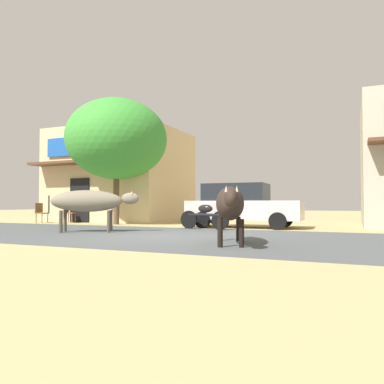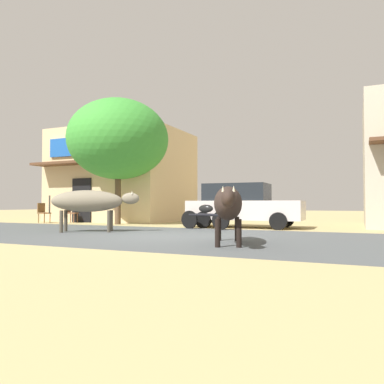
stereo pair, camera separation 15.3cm
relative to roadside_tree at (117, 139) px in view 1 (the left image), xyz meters
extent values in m
plane|color=tan|center=(4.66, -4.24, -3.68)|extent=(80.00, 80.00, 0.00)
cube|color=#4D5254|center=(4.66, -4.24, -3.68)|extent=(72.00, 6.48, 0.00)
cube|color=#DABB8B|center=(-1.95, 3.28, -1.35)|extent=(6.34, 5.21, 4.67)
cube|color=blue|center=(-1.95, 0.62, -0.04)|extent=(5.07, 0.10, 0.90)
cube|color=brown|center=(-1.95, 0.23, -0.88)|extent=(6.09, 0.90, 0.12)
cube|color=black|center=(-2.53, 0.65, -2.63)|extent=(1.10, 0.06, 2.10)
cylinder|color=brown|center=(0.00, 0.00, -2.55)|extent=(0.26, 0.26, 2.27)
ellipsoid|color=green|center=(0.00, 0.00, 0.01)|extent=(4.36, 4.36, 3.49)
cube|color=silver|center=(5.65, 0.12, -3.03)|extent=(4.23, 1.76, 0.70)
cube|color=#1E2328|center=(5.33, 0.11, -2.36)|extent=(2.34, 1.58, 0.64)
cylinder|color=black|center=(6.99, 0.98, -3.38)|extent=(0.60, 0.19, 0.60)
cylinder|color=black|center=(7.03, -0.68, -3.38)|extent=(0.60, 0.19, 0.60)
cylinder|color=black|center=(4.27, 0.92, -3.38)|extent=(0.60, 0.19, 0.60)
cylinder|color=black|center=(4.30, -0.74, -3.38)|extent=(0.60, 0.19, 0.60)
cylinder|color=black|center=(5.21, -1.38, -3.36)|extent=(0.64, 0.16, 0.64)
cylinder|color=black|center=(3.97, -1.23, -3.36)|extent=(0.64, 0.16, 0.64)
cylinder|color=black|center=(4.59, -1.30, -3.18)|extent=(1.26, 0.25, 0.10)
ellipsoid|color=black|center=(4.64, -1.31, -2.96)|extent=(0.59, 0.31, 0.28)
cylinder|color=black|center=(5.15, -1.37, -2.91)|extent=(0.06, 0.06, 0.60)
ellipsoid|color=gray|center=(1.67, -4.00, -2.71)|extent=(2.31, 1.71, 0.69)
ellipsoid|color=gray|center=(2.87, -3.36, -2.62)|extent=(0.63, 0.51, 0.36)
cone|color=beige|center=(2.87, -3.24, -2.44)|extent=(0.06, 0.06, 0.12)
cone|color=beige|center=(2.96, -3.42, -2.44)|extent=(0.06, 0.06, 0.12)
cylinder|color=#4B453A|center=(2.18, -3.43, -3.34)|extent=(0.11, 0.11, 0.68)
cylinder|color=#4B453A|center=(2.43, -3.89, -3.34)|extent=(0.11, 0.11, 0.68)
cylinder|color=#4B453A|center=(0.91, -4.12, -3.34)|extent=(0.11, 0.11, 0.68)
cylinder|color=#4B453A|center=(1.16, -4.57, -3.34)|extent=(0.11, 0.11, 0.68)
cylinder|color=#4B453A|center=(0.65, -4.55, -2.81)|extent=(0.05, 0.05, 0.55)
ellipsoid|color=#2F231E|center=(6.86, -5.48, -2.78)|extent=(1.28, 2.23, 0.76)
ellipsoid|color=#2F231E|center=(7.29, -6.73, -2.69)|extent=(0.45, 0.62, 0.36)
cone|color=beige|center=(7.40, -6.74, -2.51)|extent=(0.06, 0.06, 0.12)
cone|color=beige|center=(7.21, -6.81, -2.51)|extent=(0.06, 0.06, 0.12)
cylinder|color=black|center=(7.29, -6.07, -3.39)|extent=(0.11, 0.11, 0.58)
cylinder|color=black|center=(6.88, -6.21, -3.39)|extent=(0.11, 0.11, 0.58)
cylinder|color=black|center=(6.84, -4.75, -3.39)|extent=(0.11, 0.11, 0.58)
cylinder|color=black|center=(6.43, -4.89, -3.39)|extent=(0.11, 0.11, 0.58)
cylinder|color=black|center=(6.50, -4.42, -2.88)|extent=(0.05, 0.05, 0.61)
cube|color=brown|center=(-2.72, 0.22, -3.23)|extent=(0.53, 0.53, 0.05)
cube|color=brown|center=(-2.92, 0.17, -2.98)|extent=(0.15, 0.44, 0.44)
cylinder|color=brown|center=(-2.59, 0.43, -3.47)|extent=(0.04, 0.04, 0.43)
cylinder|color=brown|center=(-2.51, 0.09, -3.47)|extent=(0.04, 0.04, 0.43)
cylinder|color=brown|center=(-2.94, 0.35, -3.47)|extent=(0.04, 0.04, 0.43)
cylinder|color=brown|center=(-2.85, 0.00, -3.47)|extent=(0.04, 0.04, 0.43)
cube|color=brown|center=(-3.82, -0.40, -3.23)|extent=(0.44, 0.44, 0.05)
cube|color=brown|center=(-4.02, -0.40, -2.98)|extent=(0.04, 0.44, 0.44)
cylinder|color=brown|center=(-3.65, -0.22, -3.47)|extent=(0.04, 0.04, 0.43)
cylinder|color=brown|center=(-3.65, -0.57, -3.47)|extent=(0.04, 0.04, 0.43)
cylinder|color=brown|center=(-4.00, -0.22, -3.47)|extent=(0.04, 0.04, 0.43)
cylinder|color=brown|center=(-4.00, -0.57, -3.47)|extent=(0.04, 0.04, 0.43)
camera|label=1|loc=(9.40, -13.49, -2.78)|focal=34.99mm
camera|label=2|loc=(9.54, -13.43, -2.78)|focal=34.99mm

